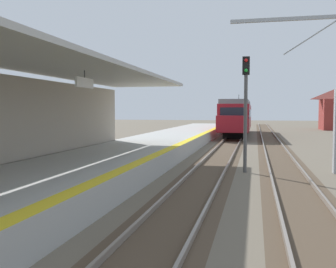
{
  "coord_description": "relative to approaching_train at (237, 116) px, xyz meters",
  "views": [
    {
      "loc": [
        3.91,
        0.01,
        2.81
      ],
      "look_at": [
        1.36,
        11.27,
        2.1
      ],
      "focal_mm": 41.15,
      "sensor_mm": 36.0,
      "label": 1
    }
  ],
  "objects": [
    {
      "name": "rail_signal_post",
      "position": [
        1.58,
        -26.67,
        1.02
      ],
      "size": [
        0.32,
        0.34,
        5.2
      ],
      "color": "#4C4C4C",
      "rests_on": "ground"
    },
    {
      "name": "track_pair_nearest_platform",
      "position": [
        -0.0,
        -24.34,
        -2.13
      ],
      "size": [
        2.34,
        120.0,
        0.16
      ],
      "color": "#4C3D2D",
      "rests_on": "ground"
    },
    {
      "name": "approaching_train",
      "position": [
        0.0,
        0.0,
        0.0
      ],
      "size": [
        2.93,
        19.6,
        4.76
      ],
      "color": "maroon",
      "rests_on": "ground"
    },
    {
      "name": "station_platform",
      "position": [
        -4.4,
        -28.34,
        -1.73
      ],
      "size": [
        5.0,
        80.0,
        0.91
      ],
      "color": "#A8A8A3",
      "rests_on": "ground"
    },
    {
      "name": "station_building_with_canopy",
      "position": [
        -6.2,
        -33.21,
        0.48
      ],
      "size": [
        4.85,
        24.0,
        4.43
      ],
      "color": "#4C4C4C",
      "rests_on": "ground"
    },
    {
      "name": "catenary_pylon_far_side",
      "position": [
        5.33,
        -26.05,
        1.43
      ],
      "size": [
        5.0,
        0.4,
        7.5
      ],
      "color": "#9EA3A8",
      "rests_on": "ground"
    },
    {
      "name": "track_pair_middle",
      "position": [
        3.4,
        -24.34,
        -2.13
      ],
      "size": [
        2.34,
        120.0,
        0.16
      ],
      "color": "#4C3D2D",
      "rests_on": "ground"
    }
  ]
}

